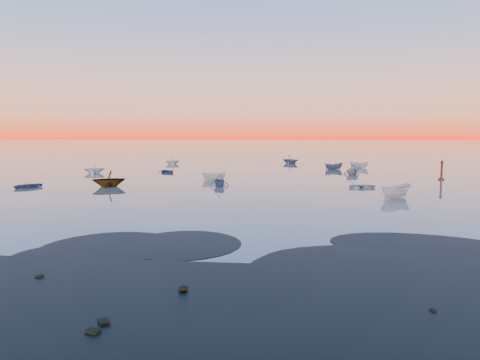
# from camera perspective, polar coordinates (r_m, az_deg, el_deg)

# --- Properties ---
(ground) EXTENTS (600.00, 600.00, 0.00)m
(ground) POSITION_cam_1_polar(r_m,az_deg,el_deg) (128.00, 2.22, 2.70)
(ground) COLOR slate
(ground) RESTS_ON ground
(mud_lobes) EXTENTS (140.00, 6.00, 0.07)m
(mud_lobes) POSITION_cam_1_polar(r_m,az_deg,el_deg) (28.92, -12.68, -8.45)
(mud_lobes) COLOR black
(mud_lobes) RESTS_ON ground
(moored_fleet) EXTENTS (124.00, 58.00, 1.20)m
(moored_fleet) POSITION_cam_1_polar(r_m,az_deg,el_deg) (81.31, -0.19, 0.88)
(moored_fleet) COLOR beige
(moored_fleet) RESTS_ON ground
(boat_near_center) EXTENTS (4.09, 4.43, 1.47)m
(boat_near_center) POSITION_cam_1_polar(r_m,az_deg,el_deg) (53.14, 18.47, -2.10)
(boat_near_center) COLOR beige
(boat_near_center) RESTS_ON ground
(boat_near_right) EXTENTS (3.70, 2.62, 1.18)m
(boat_near_right) POSITION_cam_1_polar(r_m,az_deg,el_deg) (61.69, -2.54, -0.73)
(boat_near_right) COLOR #394C6E
(boat_near_right) RESTS_ON ground
(channel_marker) EXTENTS (0.88, 0.88, 3.12)m
(channel_marker) POSITION_cam_1_polar(r_m,az_deg,el_deg) (75.80, 23.36, 0.96)
(channel_marker) COLOR #46130F
(channel_marker) RESTS_ON ground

